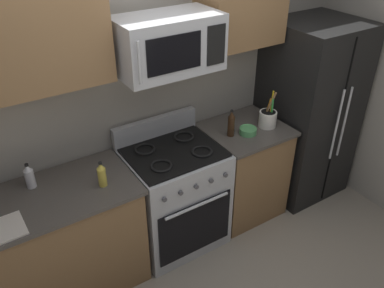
{
  "coord_description": "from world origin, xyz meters",
  "views": [
    {
      "loc": [
        -1.31,
        -1.67,
        2.65
      ],
      "look_at": [
        0.09,
        0.52,
        1.03
      ],
      "focal_mm": 37.48,
      "sensor_mm": 36.0,
      "label": 1
    }
  ],
  "objects_px": {
    "range_oven": "(174,196)",
    "bottle_oil": "(102,175)",
    "prep_bowl": "(248,131)",
    "bottle_vinegar": "(29,177)",
    "utensil_crock": "(268,118)",
    "refrigerator": "(307,112)",
    "microwave": "(168,44)",
    "bottle_soy": "(231,124)"
  },
  "relations": [
    {
      "from": "range_oven",
      "to": "bottle_oil",
      "type": "relative_size",
      "value": 5.59
    },
    {
      "from": "prep_bowl",
      "to": "range_oven",
      "type": "bearing_deg",
      "value": 172.89
    },
    {
      "from": "bottle_vinegar",
      "to": "bottle_oil",
      "type": "xyz_separation_m",
      "value": [
        0.43,
        -0.25,
        0.0
      ]
    },
    {
      "from": "utensil_crock",
      "to": "bottle_oil",
      "type": "relative_size",
      "value": 1.76
    },
    {
      "from": "range_oven",
      "to": "bottle_vinegar",
      "type": "relative_size",
      "value": 5.68
    },
    {
      "from": "refrigerator",
      "to": "microwave",
      "type": "xyz_separation_m",
      "value": [
        -1.5,
        0.05,
        0.92
      ]
    },
    {
      "from": "range_oven",
      "to": "prep_bowl",
      "type": "distance_m",
      "value": 0.84
    },
    {
      "from": "prep_bowl",
      "to": "refrigerator",
      "type": "bearing_deg",
      "value": 4.9
    },
    {
      "from": "microwave",
      "to": "prep_bowl",
      "type": "relative_size",
      "value": 4.86
    },
    {
      "from": "utensil_crock",
      "to": "prep_bowl",
      "type": "relative_size",
      "value": 2.29
    },
    {
      "from": "refrigerator",
      "to": "prep_bowl",
      "type": "xyz_separation_m",
      "value": [
        -0.8,
        -0.07,
        0.07
      ]
    },
    {
      "from": "bottle_vinegar",
      "to": "microwave",
      "type": "bearing_deg",
      "value": -7.14
    },
    {
      "from": "range_oven",
      "to": "bottle_vinegar",
      "type": "height_order",
      "value": "bottle_vinegar"
    },
    {
      "from": "utensil_crock",
      "to": "bottle_soy",
      "type": "xyz_separation_m",
      "value": [
        -0.37,
        0.05,
        0.03
      ]
    },
    {
      "from": "microwave",
      "to": "bottle_vinegar",
      "type": "bearing_deg",
      "value": 172.86
    },
    {
      "from": "bottle_oil",
      "to": "prep_bowl",
      "type": "bearing_deg",
      "value": 0.28
    },
    {
      "from": "utensil_crock",
      "to": "bottle_vinegar",
      "type": "relative_size",
      "value": 1.79
    },
    {
      "from": "range_oven",
      "to": "bottle_oil",
      "type": "height_order",
      "value": "bottle_oil"
    },
    {
      "from": "bottle_vinegar",
      "to": "bottle_soy",
      "type": "distance_m",
      "value": 1.62
    },
    {
      "from": "range_oven",
      "to": "prep_bowl",
      "type": "bearing_deg",
      "value": -7.11
    },
    {
      "from": "bottle_vinegar",
      "to": "range_oven",
      "type": "bearing_deg",
      "value": -8.65
    },
    {
      "from": "range_oven",
      "to": "utensil_crock",
      "type": "distance_m",
      "value": 1.06
    },
    {
      "from": "microwave",
      "to": "bottle_vinegar",
      "type": "height_order",
      "value": "microwave"
    },
    {
      "from": "utensil_crock",
      "to": "bottle_soy",
      "type": "height_order",
      "value": "utensil_crock"
    },
    {
      "from": "microwave",
      "to": "bottle_soy",
      "type": "distance_m",
      "value": 0.94
    },
    {
      "from": "utensil_crock",
      "to": "bottle_oil",
      "type": "distance_m",
      "value": 1.55
    },
    {
      "from": "microwave",
      "to": "bottle_oil",
      "type": "xyz_separation_m",
      "value": [
        -0.63,
        -0.12,
        -0.79
      ]
    },
    {
      "from": "range_oven",
      "to": "bottle_oil",
      "type": "distance_m",
      "value": 0.82
    },
    {
      "from": "refrigerator",
      "to": "bottle_soy",
      "type": "height_order",
      "value": "refrigerator"
    },
    {
      "from": "range_oven",
      "to": "bottle_soy",
      "type": "bearing_deg",
      "value": -3.01
    },
    {
      "from": "refrigerator",
      "to": "utensil_crock",
      "type": "xyz_separation_m",
      "value": [
        -0.58,
        -0.06,
        0.12
      ]
    },
    {
      "from": "utensil_crock",
      "to": "prep_bowl",
      "type": "bearing_deg",
      "value": -176.94
    },
    {
      "from": "microwave",
      "to": "bottle_soy",
      "type": "height_order",
      "value": "microwave"
    },
    {
      "from": "range_oven",
      "to": "microwave",
      "type": "relative_size",
      "value": 1.49
    },
    {
      "from": "bottle_vinegar",
      "to": "prep_bowl",
      "type": "height_order",
      "value": "bottle_vinegar"
    },
    {
      "from": "utensil_crock",
      "to": "bottle_soy",
      "type": "bearing_deg",
      "value": 173.05
    },
    {
      "from": "refrigerator",
      "to": "bottle_soy",
      "type": "xyz_separation_m",
      "value": [
        -0.95,
        -0.01,
        0.15
      ]
    },
    {
      "from": "microwave",
      "to": "bottle_soy",
      "type": "bearing_deg",
      "value": -5.95
    },
    {
      "from": "microwave",
      "to": "range_oven",
      "type": "bearing_deg",
      "value": -89.94
    },
    {
      "from": "range_oven",
      "to": "prep_bowl",
      "type": "xyz_separation_m",
      "value": [
        0.69,
        -0.09,
        0.47
      ]
    },
    {
      "from": "microwave",
      "to": "utensil_crock",
      "type": "distance_m",
      "value": 1.22
    },
    {
      "from": "microwave",
      "to": "prep_bowl",
      "type": "bearing_deg",
      "value": -9.41
    }
  ]
}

